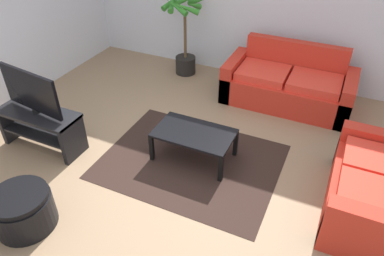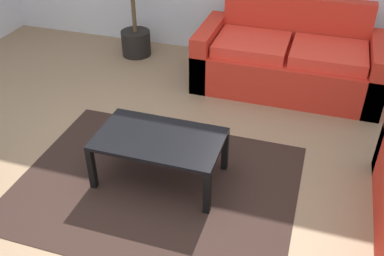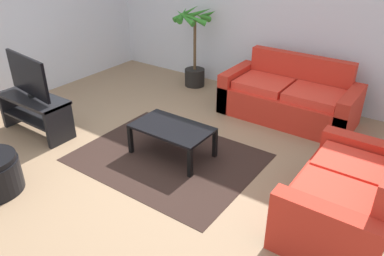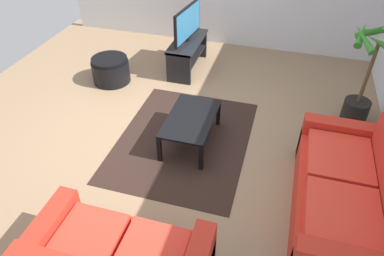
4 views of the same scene
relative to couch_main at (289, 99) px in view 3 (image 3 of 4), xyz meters
name	(u,v)px [view 3 (image 3 of 4)]	position (x,y,z in m)	size (l,w,h in m)	color
ground_plane	(142,166)	(-0.91, -2.28, -0.30)	(6.60, 6.60, 0.00)	#937556
wall_back	(261,12)	(-0.91, 0.72, 1.05)	(6.00, 0.06, 2.70)	silver
couch_main	(289,99)	(0.00, 0.00, 0.00)	(1.94, 0.90, 0.90)	red
couch_loveseat	(347,198)	(1.37, -1.89, 0.00)	(0.90, 1.51, 0.90)	red
tv_stand	(35,110)	(-2.68, -2.48, 0.05)	(1.10, 0.45, 0.54)	black
tv	(28,76)	(-2.68, -2.47, 0.54)	(0.95, 0.16, 0.58)	black
coffee_table	(172,130)	(-0.77, -1.86, 0.05)	(0.98, 0.58, 0.40)	black
area_rug	(168,157)	(-0.77, -1.96, -0.30)	(2.20, 1.70, 0.01)	black
potted_palm	(194,51)	(-1.92, 0.27, 0.35)	(0.78, 0.76, 1.40)	black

